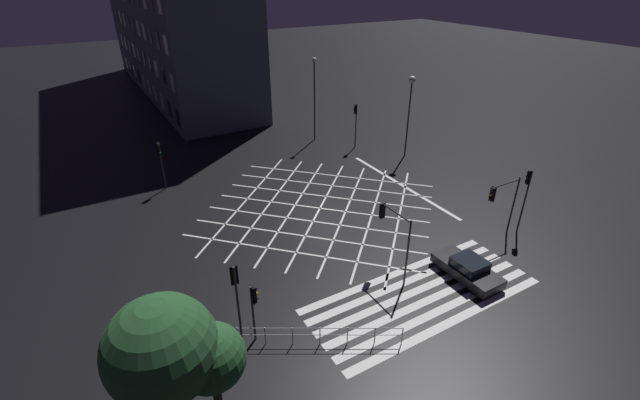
# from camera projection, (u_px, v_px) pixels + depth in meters

# --- Properties ---
(ground_plane) EXTENTS (200.00, 200.00, 0.00)m
(ground_plane) POSITION_uv_depth(u_px,v_px,m) (320.00, 208.00, 32.12)
(ground_plane) COLOR black
(road_markings) EXTENTS (19.86, 23.70, 0.01)m
(road_markings) POSITION_uv_depth(u_px,v_px,m) (371.00, 246.00, 27.79)
(road_markings) COLOR silver
(road_markings) RESTS_ON ground_plane
(traffic_light_sw_cross) EXTENTS (0.36, 0.39, 4.56)m
(traffic_light_sw_cross) POSITION_uv_depth(u_px,v_px,m) (236.00, 290.00, 19.07)
(traffic_light_sw_cross) COLOR #2D2D30
(traffic_light_sw_cross) RESTS_ON ground_plane
(traffic_light_se_cross) EXTENTS (0.36, 0.39, 4.58)m
(traffic_light_se_cross) POSITION_uv_depth(u_px,v_px,m) (526.00, 189.00, 27.77)
(traffic_light_se_cross) COLOR #2D2D30
(traffic_light_se_cross) RESTS_ON ground_plane
(traffic_light_nw_cross) EXTENTS (0.36, 0.39, 3.99)m
(traffic_light_nw_cross) POSITION_uv_depth(u_px,v_px,m) (160.00, 156.00, 33.61)
(traffic_light_nw_cross) COLOR #2D2D30
(traffic_light_nw_cross) RESTS_ON ground_plane
(traffic_light_se_main) EXTENTS (2.70, 0.36, 4.17)m
(traffic_light_se_main) POSITION_uv_depth(u_px,v_px,m) (502.00, 197.00, 27.12)
(traffic_light_se_main) COLOR #2D2D30
(traffic_light_se_main) RESTS_ON ground_plane
(traffic_light_median_south) EXTENTS (0.36, 2.69, 4.28)m
(traffic_light_median_south) POSITION_uv_depth(u_px,v_px,m) (393.00, 227.00, 23.88)
(traffic_light_median_south) COLOR #2D2D30
(traffic_light_median_south) RESTS_ON ground_plane
(traffic_light_sw_main) EXTENTS (0.39, 0.36, 3.25)m
(traffic_light_sw_main) POSITION_uv_depth(u_px,v_px,m) (254.00, 302.00, 19.72)
(traffic_light_sw_main) COLOR #2D2D30
(traffic_light_sw_main) RESTS_ON ground_plane
(traffic_light_ne_main) EXTENTS (0.39, 0.36, 4.39)m
(traffic_light_ne_main) POSITION_uv_depth(u_px,v_px,m) (355.00, 117.00, 41.58)
(traffic_light_ne_main) COLOR #2D2D30
(traffic_light_ne_main) RESTS_ON ground_plane
(street_lamp_east) EXTENTS (0.63, 0.63, 7.53)m
(street_lamp_east) POSITION_uv_depth(u_px,v_px,m) (411.00, 95.00, 38.35)
(street_lamp_east) COLOR #2D2D30
(street_lamp_east) RESTS_ON ground_plane
(street_lamp_west) EXTENTS (0.45, 0.45, 8.34)m
(street_lamp_west) POSITION_uv_depth(u_px,v_px,m) (314.00, 87.00, 42.37)
(street_lamp_west) COLOR #2D2D30
(street_lamp_west) RESTS_ON ground_plane
(street_tree_near) EXTENTS (2.54, 2.54, 5.02)m
(street_tree_near) POSITION_uv_depth(u_px,v_px,m) (211.00, 358.00, 15.14)
(street_tree_near) COLOR #38281C
(street_tree_near) RESTS_ON ground_plane
(street_tree_far) EXTENTS (3.88, 3.88, 6.54)m
(street_tree_far) POSITION_uv_depth(u_px,v_px,m) (162.00, 350.00, 14.35)
(street_tree_far) COLOR #38281C
(street_tree_far) RESTS_ON ground_plane
(waiting_car) EXTENTS (1.83, 4.12, 1.26)m
(waiting_car) POSITION_uv_depth(u_px,v_px,m) (468.00, 269.00, 24.70)
(waiting_car) COLOR black
(waiting_car) RESTS_ON ground_plane
(pedestrian_railing) EXTENTS (6.81, 3.97, 1.05)m
(pedestrian_railing) POSITION_uv_depth(u_px,v_px,m) (320.00, 334.00, 20.20)
(pedestrian_railing) COLOR #B7B7BC
(pedestrian_railing) RESTS_ON ground_plane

